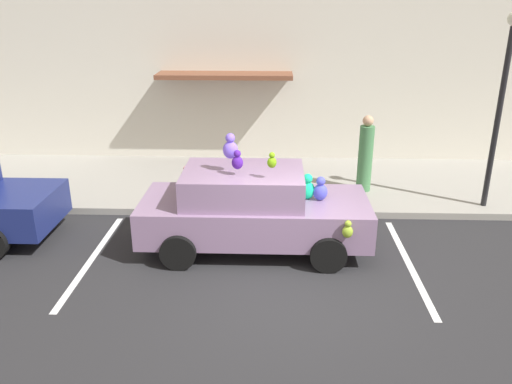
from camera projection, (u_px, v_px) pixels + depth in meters
name	position (u px, v px, depth m)	size (l,w,h in m)	color
ground_plane	(290.00, 291.00, 8.39)	(60.00, 60.00, 0.00)	#262628
sidewalk	(285.00, 183.00, 13.03)	(24.00, 4.00, 0.15)	gray
storefront_building	(285.00, 48.00, 13.93)	(24.00, 1.25, 6.40)	beige
parking_stripe_front	(409.00, 263.00, 9.25)	(0.12, 3.60, 0.01)	silver
parking_stripe_rear	(92.00, 258.00, 9.44)	(0.12, 3.60, 0.01)	silver
plush_covered_car	(252.00, 208.00, 9.59)	(4.22, 2.02, 2.25)	gray
teddy_bear_on_sidewalk	(191.00, 184.00, 11.66)	(0.42, 0.35, 0.81)	pink
street_lamp_post	(502.00, 93.00, 10.58)	(0.28, 0.28, 4.09)	black
pedestrian_near_shopfront	(365.00, 156.00, 12.07)	(0.34, 0.34, 1.82)	#467F4E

